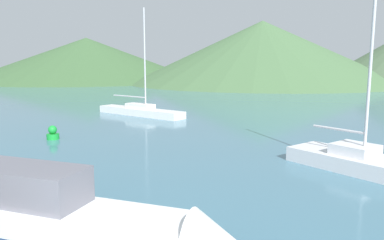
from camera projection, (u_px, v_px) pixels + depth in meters
The scene contains 6 objects.
motorboat_near at pixel (67, 218), 8.84m from camera, with size 9.00×2.62×2.06m.
sailboat_inner at pixel (140, 110), 29.77m from camera, with size 8.10×4.77×8.27m.
sailboat_middle at pixel (354, 159), 14.69m from camera, with size 5.16×4.74×7.26m.
buoy_marker at pixel (53, 134), 20.48m from camera, with size 0.66×0.66×0.76m.
hill_west at pixel (87, 59), 88.93m from camera, with size 54.04×54.04×9.95m.
hill_central at pixel (262, 52), 75.88m from camera, with size 53.97×53.97×12.48m.
Camera 1 is at (3.81, -4.78, 4.17)m, focal length 35.00 mm.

